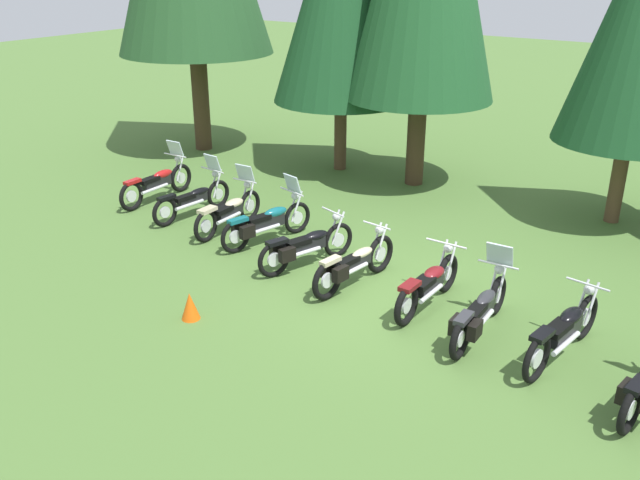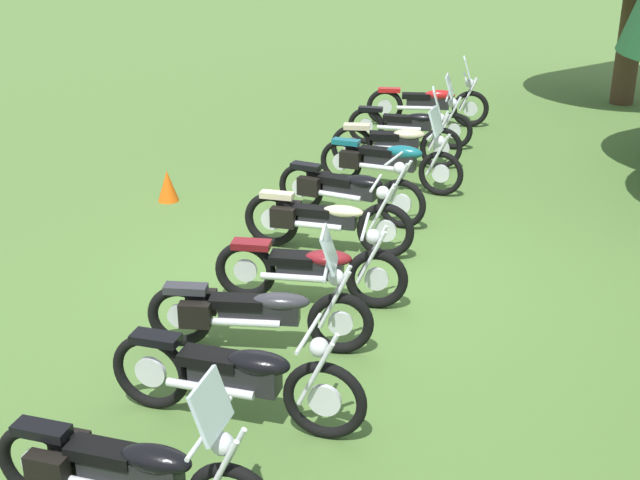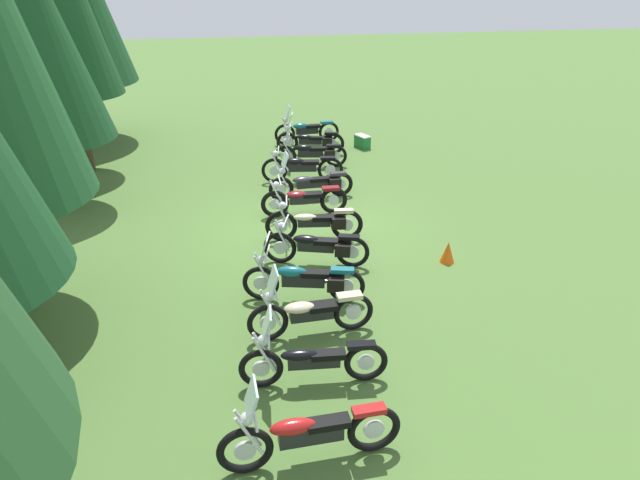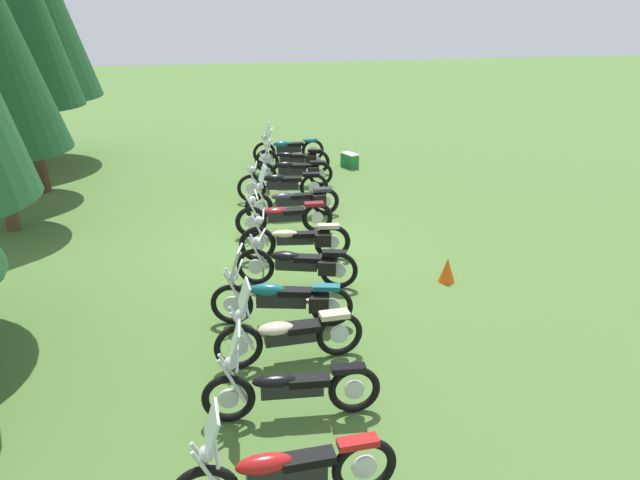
{
  "view_description": "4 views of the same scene",
  "coord_description": "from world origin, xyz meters",
  "px_view_note": "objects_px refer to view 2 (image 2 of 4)",
  "views": [
    {
      "loc": [
        5.19,
        -9.8,
        5.76
      ],
      "look_at": [
        -1.76,
        0.33,
        0.56
      ],
      "focal_mm": 38.52,
      "sensor_mm": 36.0,
      "label": 1
    },
    {
      "loc": [
        9.38,
        1.23,
        4.48
      ],
      "look_at": [
        0.24,
        0.04,
        0.58
      ],
      "focal_mm": 47.52,
      "sensor_mm": 36.0,
      "label": 2
    },
    {
      "loc": [
        -12.67,
        2.12,
        5.89
      ],
      "look_at": [
        -2.05,
        0.11,
        0.62
      ],
      "focal_mm": 32.13,
      "sensor_mm": 36.0,
      "label": 3
    },
    {
      "loc": [
        -12.25,
        1.92,
        5.06
      ],
      "look_at": [
        -1.15,
        -0.43,
        0.56
      ],
      "focal_mm": 34.44,
      "sensor_mm": 36.0,
      "label": 4
    }
  ],
  "objects_px": {
    "motorcycle_3": "(389,160)",
    "motorcycle_9": "(127,470)",
    "motorcycle_0": "(430,102)",
    "motorcycle_1": "(412,123)",
    "motorcycle_5": "(324,220)",
    "motorcycle_2": "(398,141)",
    "motorcycle_4": "(347,189)",
    "motorcycle_6": "(311,268)",
    "traffic_cone": "(168,186)",
    "motorcycle_7": "(256,311)",
    "motorcycle_8": "(237,376)"
  },
  "relations": [
    {
      "from": "motorcycle_3",
      "to": "motorcycle_9",
      "type": "xyz_separation_m",
      "value": [
        7.86,
        -1.5,
        -0.01
      ]
    },
    {
      "from": "motorcycle_9",
      "to": "motorcycle_0",
      "type": "bearing_deg",
      "value": 88.96
    },
    {
      "from": "motorcycle_8",
      "to": "motorcycle_7",
      "type": "bearing_deg",
      "value": 102.71
    },
    {
      "from": "motorcycle_0",
      "to": "motorcycle_3",
      "type": "distance_m",
      "value": 3.94
    },
    {
      "from": "motorcycle_0",
      "to": "motorcycle_7",
      "type": "bearing_deg",
      "value": -102.12
    },
    {
      "from": "motorcycle_8",
      "to": "motorcycle_3",
      "type": "bearing_deg",
      "value": 90.2
    },
    {
      "from": "motorcycle_1",
      "to": "motorcycle_5",
      "type": "distance_m",
      "value": 5.08
    },
    {
      "from": "motorcycle_4",
      "to": "motorcycle_5",
      "type": "bearing_deg",
      "value": -80.32
    },
    {
      "from": "motorcycle_1",
      "to": "motorcycle_4",
      "type": "bearing_deg",
      "value": -96.92
    },
    {
      "from": "motorcycle_0",
      "to": "motorcycle_2",
      "type": "distance_m",
      "value": 2.82
    },
    {
      "from": "motorcycle_1",
      "to": "motorcycle_4",
      "type": "distance_m",
      "value": 3.86
    },
    {
      "from": "motorcycle_4",
      "to": "motorcycle_1",
      "type": "bearing_deg",
      "value": 95.88
    },
    {
      "from": "motorcycle_8",
      "to": "motorcycle_9",
      "type": "height_order",
      "value": "motorcycle_9"
    },
    {
      "from": "motorcycle_7",
      "to": "motorcycle_9",
      "type": "distance_m",
      "value": 2.7
    },
    {
      "from": "motorcycle_1",
      "to": "motorcycle_9",
      "type": "height_order",
      "value": "motorcycle_9"
    },
    {
      "from": "motorcycle_1",
      "to": "motorcycle_9",
      "type": "bearing_deg",
      "value": -94.78
    },
    {
      "from": "motorcycle_3",
      "to": "traffic_cone",
      "type": "distance_m",
      "value": 3.45
    },
    {
      "from": "motorcycle_3",
      "to": "motorcycle_5",
      "type": "xyz_separation_m",
      "value": [
        2.59,
        -0.69,
        -0.03
      ]
    },
    {
      "from": "motorcycle_1",
      "to": "motorcycle_5",
      "type": "bearing_deg",
      "value": -96.0
    },
    {
      "from": "motorcycle_4",
      "to": "motorcycle_7",
      "type": "height_order",
      "value": "motorcycle_7"
    },
    {
      "from": "motorcycle_3",
      "to": "motorcycle_6",
      "type": "height_order",
      "value": "motorcycle_3"
    },
    {
      "from": "motorcycle_0",
      "to": "motorcycle_2",
      "type": "relative_size",
      "value": 1.08
    },
    {
      "from": "motorcycle_9",
      "to": "traffic_cone",
      "type": "distance_m",
      "value": 7.11
    },
    {
      "from": "motorcycle_4",
      "to": "motorcycle_6",
      "type": "xyz_separation_m",
      "value": [
        2.72,
        -0.14,
        -0.01
      ]
    },
    {
      "from": "motorcycle_7",
      "to": "traffic_cone",
      "type": "xyz_separation_m",
      "value": [
        -4.22,
        -2.23,
        -0.21
      ]
    },
    {
      "from": "motorcycle_6",
      "to": "traffic_cone",
      "type": "height_order",
      "value": "motorcycle_6"
    },
    {
      "from": "motorcycle_4",
      "to": "motorcycle_2",
      "type": "bearing_deg",
      "value": 94.14
    },
    {
      "from": "motorcycle_6",
      "to": "motorcycle_9",
      "type": "bearing_deg",
      "value": -101.52
    },
    {
      "from": "motorcycle_9",
      "to": "motorcycle_7",
      "type": "bearing_deg",
      "value": 89.81
    },
    {
      "from": "motorcycle_5",
      "to": "motorcycle_2",
      "type": "bearing_deg",
      "value": 85.72
    },
    {
      "from": "motorcycle_3",
      "to": "motorcycle_7",
      "type": "xyz_separation_m",
      "value": [
        5.2,
        -1.07,
        -0.03
      ]
    },
    {
      "from": "motorcycle_1",
      "to": "motorcycle_8",
      "type": "height_order",
      "value": "motorcycle_1"
    },
    {
      "from": "motorcycle_0",
      "to": "motorcycle_7",
      "type": "distance_m",
      "value": 9.25
    },
    {
      "from": "motorcycle_5",
      "to": "motorcycle_9",
      "type": "distance_m",
      "value": 5.33
    },
    {
      "from": "motorcycle_5",
      "to": "motorcycle_6",
      "type": "distance_m",
      "value": 1.5
    },
    {
      "from": "motorcycle_1",
      "to": "motorcycle_3",
      "type": "height_order",
      "value": "motorcycle_3"
    },
    {
      "from": "motorcycle_3",
      "to": "motorcycle_4",
      "type": "relative_size",
      "value": 1.04
    },
    {
      "from": "motorcycle_7",
      "to": "motorcycle_9",
      "type": "relative_size",
      "value": 1.03
    },
    {
      "from": "motorcycle_1",
      "to": "motorcycle_7",
      "type": "bearing_deg",
      "value": -95.0
    },
    {
      "from": "motorcycle_4",
      "to": "motorcycle_7",
      "type": "distance_m",
      "value": 3.86
    },
    {
      "from": "motorcycle_0",
      "to": "motorcycle_2",
      "type": "xyz_separation_m",
      "value": [
        2.78,
        -0.5,
        -0.01
      ]
    },
    {
      "from": "motorcycle_3",
      "to": "motorcycle_6",
      "type": "bearing_deg",
      "value": -84.73
    },
    {
      "from": "motorcycle_1",
      "to": "motorcycle_4",
      "type": "height_order",
      "value": "motorcycle_1"
    },
    {
      "from": "motorcycle_8",
      "to": "traffic_cone",
      "type": "bearing_deg",
      "value": 121.49
    },
    {
      "from": "motorcycle_0",
      "to": "motorcycle_6",
      "type": "relative_size",
      "value": 1.08
    },
    {
      "from": "motorcycle_2",
      "to": "motorcycle_8",
      "type": "bearing_deg",
      "value": -99.97
    },
    {
      "from": "motorcycle_3",
      "to": "motorcycle_8",
      "type": "distance_m",
      "value": 6.58
    },
    {
      "from": "motorcycle_6",
      "to": "traffic_cone",
      "type": "bearing_deg",
      "value": 131.51
    },
    {
      "from": "motorcycle_6",
      "to": "motorcycle_5",
      "type": "bearing_deg",
      "value": 92.7
    },
    {
      "from": "motorcycle_5",
      "to": "motorcycle_9",
      "type": "xyz_separation_m",
      "value": [
        5.27,
        -0.81,
        0.02
      ]
    }
  ]
}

